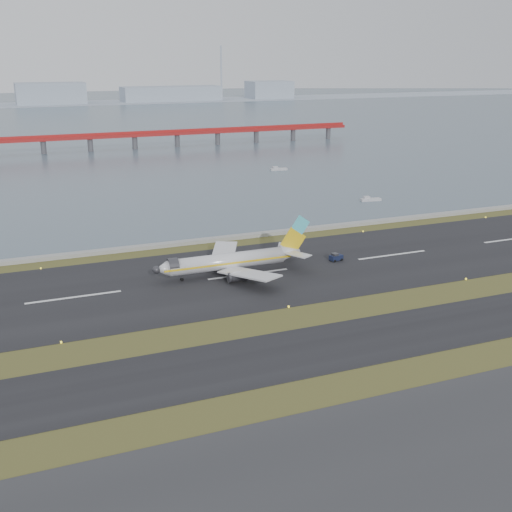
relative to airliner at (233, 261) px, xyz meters
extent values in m
plane|color=#354117|center=(3.29, -31.31, -3.46)|extent=(1000.00, 1000.00, 0.00)
cube|color=#2B2B2D|center=(3.29, -86.31, -3.41)|extent=(1000.00, 50.00, 0.10)
cube|color=black|center=(3.29, -43.31, -3.41)|extent=(1000.00, 18.00, 0.10)
cube|color=black|center=(3.29, -1.31, -3.41)|extent=(1000.00, 45.00, 0.10)
cube|color=gray|center=(3.29, 28.69, -2.96)|extent=(1000.00, 2.50, 1.00)
cube|color=#485B67|center=(3.29, 428.69, -3.46)|extent=(1400.00, 800.00, 1.30)
cube|color=maroon|center=(23.29, 218.69, 4.04)|extent=(260.00, 5.00, 1.60)
cube|color=maroon|center=(23.29, 218.69, 5.54)|extent=(260.00, 0.40, 1.40)
cylinder|color=#4C4C51|center=(23.29, 218.69, -0.46)|extent=(2.80, 2.80, 7.00)
cylinder|color=#4C4C51|center=(119.29, 218.69, -0.46)|extent=(2.80, 2.80, 7.00)
cube|color=#9BA8B7|center=(3.29, 588.69, -3.46)|extent=(1400.00, 80.00, 1.00)
cube|color=#9BA8B7|center=(13.29, 588.69, 7.54)|extent=(70.00, 35.00, 22.00)
cube|color=#9BA8B7|center=(143.29, 588.69, 4.54)|extent=(110.00, 35.00, 16.00)
cube|color=#9BA8B7|center=(263.29, 588.69, 6.54)|extent=(50.00, 35.00, 20.00)
cylinder|color=#9BA8B7|center=(203.29, 588.69, 26.54)|extent=(1.80, 1.80, 60.00)
cylinder|color=silver|center=(-1.50, 0.00, 0.04)|extent=(28.00, 3.80, 3.80)
cone|color=silver|center=(-17.10, 0.00, 0.04)|extent=(3.20, 3.80, 3.80)
cone|color=silver|center=(14.70, 0.00, 0.34)|extent=(5.00, 3.80, 3.80)
cube|color=yellow|center=(-1.50, -1.92, 0.04)|extent=(31.00, 0.06, 0.45)
cube|color=yellow|center=(-1.50, 1.92, 0.04)|extent=(31.00, 0.06, 0.45)
cube|color=silver|center=(0.70, -8.50, -0.66)|extent=(11.31, 15.89, 1.66)
cube|color=silver|center=(0.70, 8.50, -0.66)|extent=(11.31, 15.89, 1.66)
cylinder|color=#323237|center=(-1.00, -6.00, -1.86)|extent=(4.20, 2.10, 2.10)
cylinder|color=#323237|center=(-1.00, 6.00, -1.86)|extent=(4.20, 2.10, 2.10)
cube|color=yellow|center=(15.50, 0.00, 3.24)|extent=(6.80, 0.35, 6.85)
cube|color=#4ECCDD|center=(17.40, 0.00, 6.94)|extent=(4.85, 0.37, 4.90)
cube|color=silver|center=(15.00, -3.80, 0.84)|extent=(5.64, 6.80, 0.22)
cube|color=silver|center=(15.00, 3.80, 0.84)|extent=(5.64, 6.80, 0.22)
cylinder|color=black|center=(-12.50, 0.00, -3.01)|extent=(0.80, 0.28, 0.80)
cylinder|color=black|center=(0.00, -2.80, -2.91)|extent=(1.00, 0.38, 1.00)
cylinder|color=black|center=(0.00, 2.80, -2.91)|extent=(1.00, 0.38, 1.00)
cube|color=#131A34|center=(27.53, 0.04, -2.54)|extent=(3.55, 2.42, 1.22)
cube|color=#323237|center=(27.13, -0.04, -1.72)|extent=(1.69, 1.77, 0.71)
cylinder|color=black|center=(26.58, -0.97, -3.10)|extent=(0.76, 0.44, 0.71)
cylinder|color=black|center=(26.28, 0.63, -3.10)|extent=(0.76, 0.44, 0.71)
cylinder|color=black|center=(28.79, -0.55, -3.10)|extent=(0.76, 0.44, 0.71)
cylinder|color=black|center=(28.48, 1.05, -3.10)|extent=(0.76, 0.44, 0.71)
cube|color=#B9B8BD|center=(72.89, 56.61, -3.04)|extent=(7.58, 3.43, 0.94)
cube|color=#B9B8BD|center=(71.35, 56.86, -2.21)|extent=(2.33, 1.98, 0.94)
cube|color=#B9B8BD|center=(68.58, 126.72, -3.02)|extent=(7.77, 3.07, 0.97)
cube|color=#B9B8BD|center=(66.96, 126.87, -2.16)|extent=(2.32, 1.92, 0.97)
camera|label=1|loc=(-49.04, -134.21, 45.96)|focal=45.00mm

